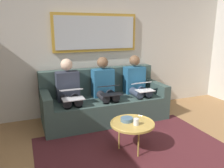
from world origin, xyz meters
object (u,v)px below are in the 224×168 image
(person_left, at_px, (137,84))
(person_middle, at_px, (105,87))
(laptop_black, at_px, (110,90))
(bowl, at_px, (127,119))
(framed_mirror, at_px, (96,33))
(laptop_silver, at_px, (72,94))
(coffee_table, at_px, (132,124))
(couch, at_px, (104,102))
(laptop_white, at_px, (143,86))
(person_right, at_px, (69,91))
(cup, at_px, (136,122))

(person_left, height_order, person_middle, same)
(laptop_black, bearing_deg, bowl, 84.93)
(framed_mirror, relative_size, person_middle, 1.43)
(bowl, distance_m, laptop_silver, 1.02)
(coffee_table, bearing_deg, couch, -91.25)
(person_middle, distance_m, laptop_black, 0.25)
(coffee_table, distance_m, laptop_white, 1.15)
(laptop_silver, bearing_deg, person_left, -169.12)
(person_right, height_order, laptop_silver, person_right)
(coffee_table, height_order, laptop_white, laptop_white)
(couch, distance_m, cup, 1.30)
(laptop_white, height_order, person_right, person_right)
(framed_mirror, xyz_separation_m, cup, (0.02, 1.68, -1.10))
(laptop_black, bearing_deg, framed_mirror, -90.00)
(person_left, height_order, person_right, same)
(person_right, bearing_deg, person_middle, 180.00)
(coffee_table, height_order, person_right, person_right)
(framed_mirror, bearing_deg, person_right, 35.52)
(laptop_silver, bearing_deg, cup, 122.47)
(framed_mirror, xyz_separation_m, person_right, (0.64, 0.46, -0.94))
(coffee_table, bearing_deg, cup, 98.25)
(coffee_table, bearing_deg, person_right, -61.90)
(cup, height_order, laptop_silver, laptop_silver)
(laptop_black, distance_m, person_right, 0.69)
(person_middle, xyz_separation_m, person_right, (0.64, 0.00, 0.00))
(coffee_table, xyz_separation_m, laptop_silver, (0.61, -0.90, 0.24))
(couch, bearing_deg, coffee_table, 88.75)
(framed_mirror, height_order, bowl, framed_mirror)
(laptop_silver, bearing_deg, coffee_table, 124.19)
(couch, distance_m, person_left, 0.71)
(laptop_white, bearing_deg, couch, -26.03)
(framed_mirror, distance_m, coffee_table, 1.98)
(laptop_white, height_order, person_middle, person_middle)
(framed_mirror, bearing_deg, person_middle, 90.00)
(coffee_table, xyz_separation_m, laptop_black, (-0.03, -0.90, 0.24))
(framed_mirror, relative_size, cup, 18.05)
(bowl, bearing_deg, framed_mirror, -92.74)
(laptop_white, distance_m, person_right, 1.30)
(coffee_table, xyz_separation_m, cup, (-0.01, 0.08, 0.06))
(bowl, relative_size, laptop_black, 0.49)
(person_right, bearing_deg, laptop_black, 159.05)
(person_right, relative_size, laptop_silver, 3.28)
(framed_mirror, xyz_separation_m, person_left, (-0.64, 0.46, -0.94))
(laptop_white, xyz_separation_m, laptop_silver, (1.28, 0.00, 0.01))
(cup, xyz_separation_m, person_right, (0.62, -1.23, 0.16))
(cup, height_order, laptop_black, laptop_black)
(person_middle, xyz_separation_m, laptop_black, (0.00, 0.25, 0.02))
(person_middle, bearing_deg, cup, 89.29)
(person_middle, bearing_deg, person_right, 0.00)
(couch, xyz_separation_m, person_middle, (0.00, 0.07, 0.30))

